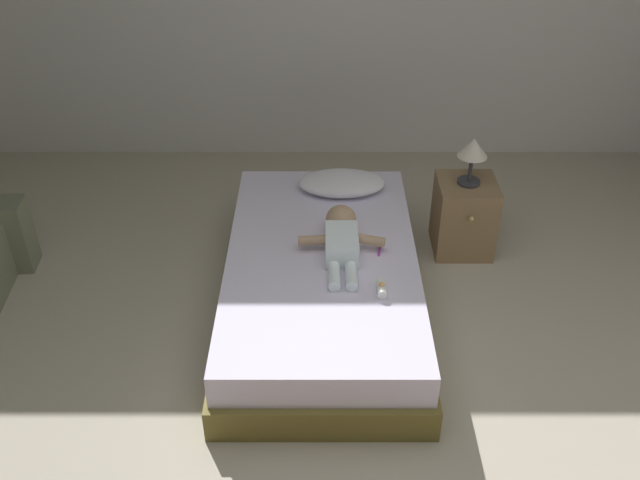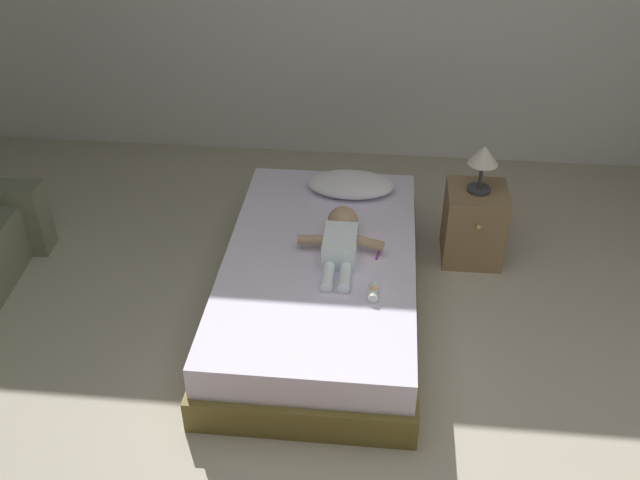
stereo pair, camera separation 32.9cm
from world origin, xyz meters
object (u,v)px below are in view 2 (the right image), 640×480
at_px(bed, 320,282).
at_px(baby_bottle, 373,292).
at_px(toothbrush, 379,250).
at_px(baby, 341,239).
at_px(nightstand, 474,224).
at_px(pillow, 351,184).
at_px(lamp, 483,158).

relative_size(bed, baby_bottle, 16.89).
height_order(bed, toothbrush, toothbrush).
bearing_deg(baby, baby_bottle, -63.28).
bearing_deg(nightstand, baby_bottle, -122.63).
relative_size(baby, nightstand, 1.32).
relative_size(pillow, toothbrush, 3.49).
relative_size(baby, lamp, 2.10).
bearing_deg(bed, toothbrush, 11.24).
height_order(pillow, baby_bottle, pillow).
bearing_deg(toothbrush, bed, -168.76).
bearing_deg(lamp, bed, -146.31).
relative_size(nightstand, lamp, 1.59).
distance_m(toothbrush, baby_bottle, 0.40).
relative_size(baby, toothbrush, 4.11).
distance_m(bed, baby_bottle, 0.51).
xyz_separation_m(pillow, baby_bottle, (0.18, -1.03, -0.03)).
bearing_deg(pillow, baby_bottle, -79.99).
relative_size(toothbrush, lamp, 0.51).
xyz_separation_m(pillow, nightstand, (0.79, -0.09, -0.19)).
bearing_deg(nightstand, bed, -146.31).
bearing_deg(toothbrush, nightstand, 42.95).
relative_size(pillow, lamp, 1.79).
distance_m(bed, pillow, 0.75).
distance_m(baby, lamp, 1.01).
bearing_deg(nightstand, pillow, 173.73).
bearing_deg(lamp, pillow, 173.74).
xyz_separation_m(nightstand, baby_bottle, (-0.60, -0.94, 0.16)).
height_order(toothbrush, lamp, lamp).
height_order(baby, toothbrush, baby).
xyz_separation_m(bed, pillow, (0.13, 0.69, 0.25)).
distance_m(baby, baby_bottle, 0.44).
height_order(toothbrush, baby_bottle, baby_bottle).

